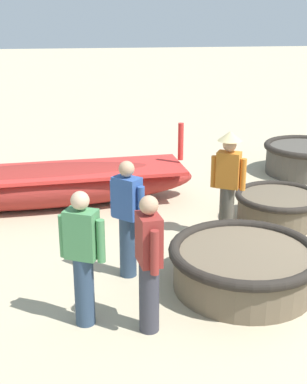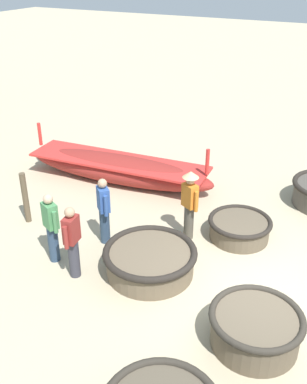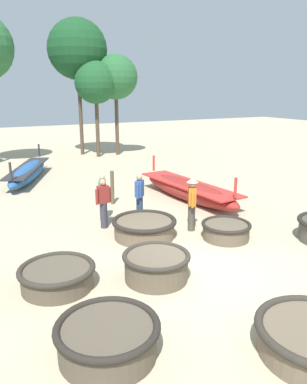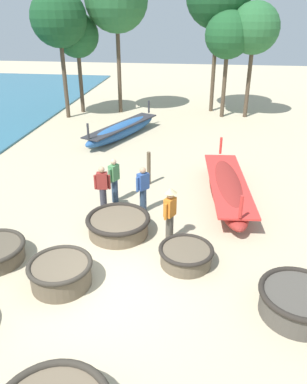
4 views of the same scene
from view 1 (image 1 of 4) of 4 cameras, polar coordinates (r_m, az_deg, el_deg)
name	(u,v)px [view 1 (image 1 of 4)]	position (r m, az deg, el deg)	size (l,w,h in m)	color
coracle_front_right	(305,157)	(11.73, 15.88, 3.58)	(1.75, 1.75, 0.64)	#4C473F
coracle_front_left	(244,265)	(6.84, 9.61, -7.70)	(1.90, 1.90, 0.57)	brown
coracle_nearest	(279,206)	(9.01, 13.20, -1.46)	(1.44, 1.44, 0.49)	brown
long_boat_green_hull	(39,185)	(9.60, -12.16, 0.74)	(1.64, 5.67, 1.39)	maroon
fisherman_standing_right	(228,178)	(8.00, 7.96, 1.46)	(0.36, 0.48, 1.67)	#4C473D
fisherman_by_coracle	(83,256)	(5.84, -7.56, -6.76)	(0.34, 0.49, 1.57)	#2D425B
fisherman_with_hat	(149,261)	(5.67, -0.48, -7.41)	(0.53, 0.27, 1.57)	#383842
fisherman_standing_left	(127,216)	(6.83, -2.80, -2.61)	(0.39, 0.41, 1.57)	#2D425B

